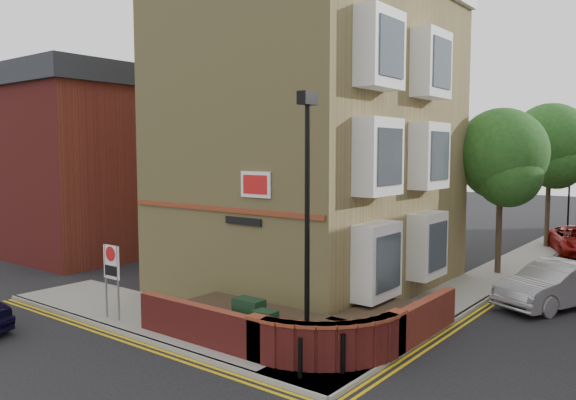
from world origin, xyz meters
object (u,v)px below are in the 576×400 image
(utility_cabinet_large, at_px, (249,322))
(silver_car_near, at_px, (556,284))
(lamppost, at_px, (307,227))
(zone_sign, at_px, (112,268))

(utility_cabinet_large, relative_size, silver_car_near, 0.27)
(lamppost, relative_size, zone_sign, 2.86)
(lamppost, bearing_deg, zone_sign, -173.93)
(lamppost, xyz_separation_m, silver_car_near, (3.40, 9.18, -2.60))
(zone_sign, xyz_separation_m, silver_car_near, (10.00, 9.88, -0.90))
(zone_sign, bearing_deg, silver_car_near, 44.66)
(zone_sign, bearing_deg, utility_cabinet_large, 9.69)
(lamppost, height_order, zone_sign, lamppost)
(lamppost, bearing_deg, utility_cabinet_large, 176.99)
(zone_sign, bearing_deg, lamppost, 6.07)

